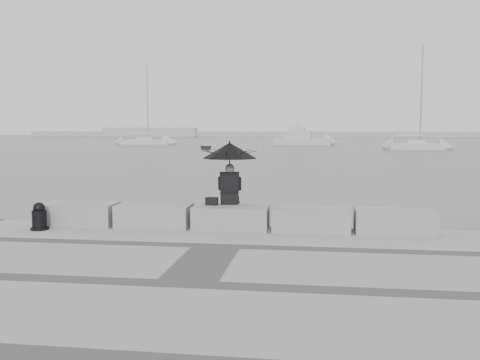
# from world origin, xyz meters

# --- Properties ---
(ground) EXTENTS (360.00, 360.00, 0.00)m
(ground) POSITION_xyz_m (0.00, 0.00, 0.00)
(ground) COLOR #414346
(ground) RESTS_ON ground
(stone_block_far_left) EXTENTS (1.60, 0.80, 0.50)m
(stone_block_far_left) POSITION_xyz_m (-3.40, -0.45, 0.75)
(stone_block_far_left) COLOR gray
(stone_block_far_left) RESTS_ON promenade
(stone_block_left) EXTENTS (1.60, 0.80, 0.50)m
(stone_block_left) POSITION_xyz_m (-1.70, -0.45, 0.75)
(stone_block_left) COLOR gray
(stone_block_left) RESTS_ON promenade
(stone_block_centre) EXTENTS (1.60, 0.80, 0.50)m
(stone_block_centre) POSITION_xyz_m (0.00, -0.45, 0.75)
(stone_block_centre) COLOR gray
(stone_block_centre) RESTS_ON promenade
(stone_block_right) EXTENTS (1.60, 0.80, 0.50)m
(stone_block_right) POSITION_xyz_m (1.70, -0.45, 0.75)
(stone_block_right) COLOR gray
(stone_block_right) RESTS_ON promenade
(stone_block_far_right) EXTENTS (1.60, 0.80, 0.50)m
(stone_block_far_right) POSITION_xyz_m (3.40, -0.45, 0.75)
(stone_block_far_right) COLOR gray
(stone_block_far_right) RESTS_ON promenade
(seated_person) EXTENTS (1.22, 1.22, 1.39)m
(seated_person) POSITION_xyz_m (-0.09, -0.10, 2.02)
(seated_person) COLOR black
(seated_person) RESTS_ON stone_block_centre
(bag) EXTENTS (0.26, 0.15, 0.17)m
(bag) POSITION_xyz_m (-0.44, -0.34, 1.08)
(bag) COLOR black
(bag) RESTS_ON stone_block_centre
(mooring_bollard) EXTENTS (0.38, 0.38, 0.60)m
(mooring_bollard) POSITION_xyz_m (-4.02, -1.11, 0.75)
(mooring_bollard) COLOR black
(mooring_bollard) RESTS_ON promenade
(distant_landmass) EXTENTS (180.00, 8.00, 2.80)m
(distant_landmass) POSITION_xyz_m (-8.14, 154.51, 0.90)
(distant_landmass) COLOR #A1A4A6
(distant_landmass) RESTS_ON ground
(sailboat_left) EXTENTS (7.85, 2.87, 12.90)m
(sailboat_left) POSITION_xyz_m (-25.58, 72.28, 0.52)
(sailboat_left) COLOR silver
(sailboat_left) RESTS_ON ground
(sailboat_right) EXTENTS (6.53, 2.95, 12.90)m
(sailboat_right) POSITION_xyz_m (14.23, 57.05, 0.55)
(sailboat_right) COLOR silver
(sailboat_right) RESTS_ON ground
(motor_cruiser) EXTENTS (9.39, 4.38, 4.50)m
(motor_cruiser) POSITION_xyz_m (-0.13, 73.79, 0.89)
(motor_cruiser) COLOR silver
(motor_cruiser) RESTS_ON ground
(dinghy) EXTENTS (3.66, 2.48, 0.57)m
(dinghy) POSITION_xyz_m (-11.90, 54.65, 0.29)
(dinghy) COLOR gray
(dinghy) RESTS_ON ground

